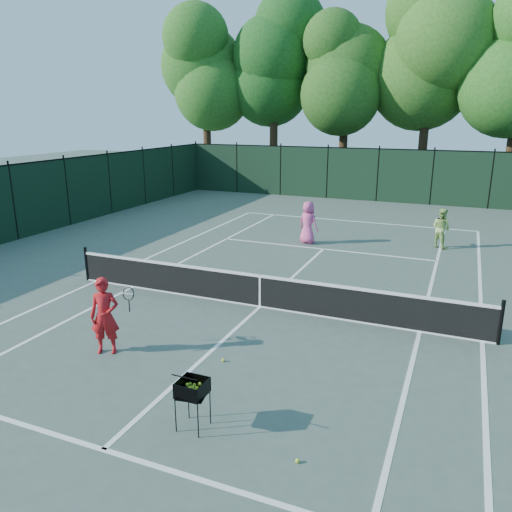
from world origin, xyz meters
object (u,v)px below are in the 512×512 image
at_px(player_green, 441,228).
at_px(ball_hopper, 192,388).
at_px(player_pink, 308,223).
at_px(coach, 105,316).
at_px(loose_ball_midcourt, 223,360).
at_px(loose_ball_near_cart, 298,461).

relative_size(player_green, ball_hopper, 1.77).
height_order(player_green, ball_hopper, player_green).
bearing_deg(player_pink, coach, 101.90).
bearing_deg(ball_hopper, loose_ball_midcourt, 93.95).
height_order(player_green, loose_ball_midcourt, player_green).
relative_size(coach, loose_ball_near_cart, 24.88).
height_order(ball_hopper, loose_ball_near_cart, ball_hopper).
height_order(coach, loose_ball_near_cart, coach).
xyz_separation_m(player_green, loose_ball_midcourt, (-3.62, -11.52, -0.73)).
bearing_deg(coach, ball_hopper, -52.04).
relative_size(player_pink, loose_ball_near_cart, 24.78).
bearing_deg(coach, loose_ball_near_cart, -43.99).
height_order(coach, player_green, coach).
xyz_separation_m(coach, player_pink, (1.23, 10.73, -0.01)).
bearing_deg(loose_ball_near_cart, player_green, 85.07).
distance_m(coach, ball_hopper, 3.49).
xyz_separation_m(ball_hopper, loose_ball_near_cart, (1.86, -0.16, -0.69)).
xyz_separation_m(player_pink, loose_ball_midcourt, (1.28, -10.16, -0.81)).
bearing_deg(coach, loose_ball_midcourt, -10.90).
xyz_separation_m(coach, player_green, (6.14, 12.10, -0.08)).
height_order(player_pink, ball_hopper, player_pink).
bearing_deg(ball_hopper, loose_ball_near_cart, -15.12).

